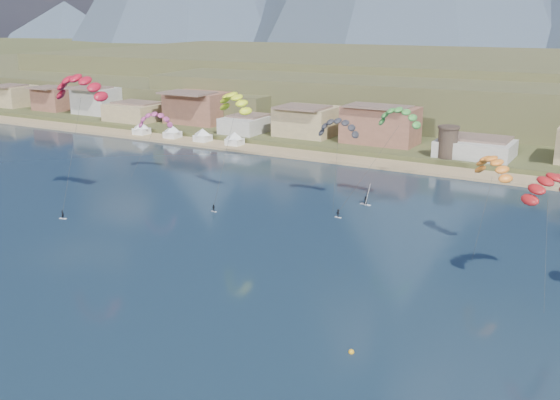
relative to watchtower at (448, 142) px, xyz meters
name	(u,v)px	position (x,y,z in m)	size (l,w,h in m)	color
ground	(156,336)	(-5.00, -114.00, -6.37)	(2400.00, 2400.00, 0.00)	black
beach	(419,168)	(-5.00, -8.00, -6.12)	(2200.00, 12.00, 0.90)	tan
town	(311,119)	(-45.00, 8.00, 1.63)	(400.00, 24.00, 12.00)	beige
watchtower	(448,142)	(0.00, 0.00, 0.00)	(5.82, 5.82, 8.60)	#47382D
beach_tents	(186,130)	(-81.25, -8.00, -2.66)	(43.40, 6.40, 5.00)	white
kitesurfer_red	(80,83)	(-57.25, -73.72, 19.22)	(12.88, 15.10, 29.16)	silver
kitesurfer_yellow	(235,99)	(-31.71, -54.61, 15.33)	(10.79, 15.78, 25.04)	silver
kitesurfer_green	(399,115)	(1.03, -43.19, 12.98)	(12.44, 16.66, 23.95)	silver
distant_kite_pink	(155,117)	(-61.68, -45.68, 8.01)	(9.53, 7.69, 17.46)	#262626
distant_kite_dark	(338,124)	(-10.61, -47.32, 10.64)	(9.51, 6.40, 19.92)	#262626
distant_kite_orange	(494,163)	(24.07, -60.19, 8.77)	(8.62, 8.28, 18.08)	#262626
distant_kite_red	(550,183)	(34.89, -75.22, 10.18)	(7.81, 9.85, 19.56)	#262626
windsurfer	(366,199)	(-4.28, -45.94, -4.98)	(2.55, 2.81, 4.37)	silver
buoy	(351,352)	(18.35, -105.62, -6.25)	(0.71, 0.71, 0.71)	gold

